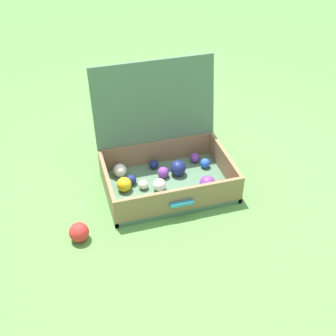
# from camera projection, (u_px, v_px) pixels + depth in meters

# --- Properties ---
(ground_plane) EXTENTS (16.00, 16.00, 0.00)m
(ground_plane) POSITION_uv_depth(u_px,v_px,m) (187.00, 192.00, 2.23)
(ground_plane) COLOR #569342
(open_suitcase) EXTENTS (0.62, 0.51, 0.57)m
(open_suitcase) POSITION_uv_depth(u_px,v_px,m) (165.00, 161.00, 2.22)
(open_suitcase) COLOR #4C7051
(open_suitcase) RESTS_ON ground
(stray_ball_on_grass) EXTENTS (0.09, 0.09, 0.09)m
(stray_ball_on_grass) POSITION_uv_depth(u_px,v_px,m) (79.00, 232.00, 1.94)
(stray_ball_on_grass) COLOR red
(stray_ball_on_grass) RESTS_ON ground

